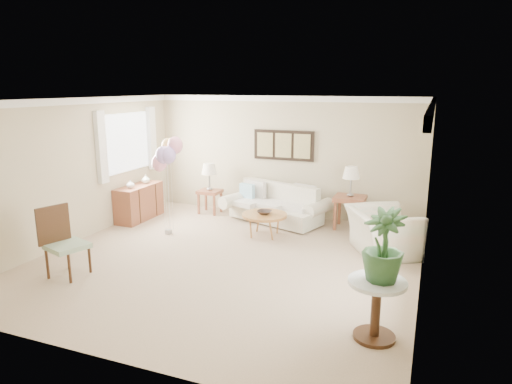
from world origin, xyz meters
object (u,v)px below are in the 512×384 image
Objects in this scene: sofa at (276,207)px; balloon_cluster at (167,153)px; coffee_table at (265,216)px; accent_chair at (63,240)px; armchair at (382,232)px.

balloon_cluster reaches higher than sofa.
accent_chair is at bearing -127.48° from coffee_table.
accent_chair is 2.52m from balloon_cluster.
coffee_table is 3.58m from accent_chair.
armchair is at bearing 31.92° from accent_chair.
sofa is at bearing 95.81° from coffee_table.
balloon_cluster is at bearing 78.83° from accent_chair.
armchair is at bearing 6.65° from balloon_cluster.
sofa is 1.25× the size of balloon_cluster.
accent_chair is at bearing -101.17° from balloon_cluster.
balloon_cluster is (-1.73, -0.58, 1.18)m from coffee_table.
sofa is 2.21× the size of accent_chair.
sofa is 2.75× the size of coffee_table.
accent_chair is (-2.17, -2.84, 0.16)m from coffee_table.
accent_chair reaches higher than coffee_table.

